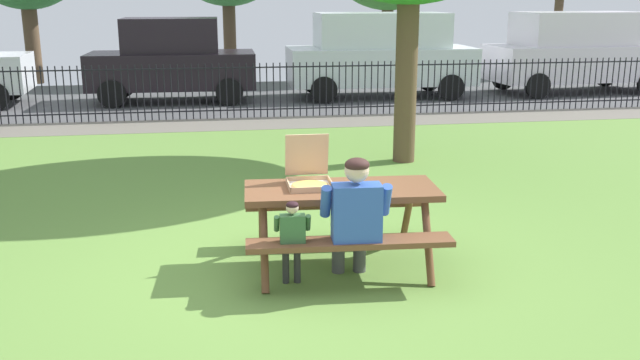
{
  "coord_description": "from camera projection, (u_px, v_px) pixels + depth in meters",
  "views": [
    {
      "loc": [
        -0.75,
        -6.19,
        2.52
      ],
      "look_at": [
        0.31,
        0.35,
        0.75
      ],
      "focal_mm": 39.19,
      "sensor_mm": 36.0,
      "label": 1
    }
  ],
  "objects": [
    {
      "name": "ground",
      "position": [
        272.0,
        202.0,
        8.77
      ],
      "size": [
        28.0,
        12.4,
        0.02
      ],
      "primitive_type": "cube",
      "color": "olive"
    },
    {
      "name": "cobblestone_walkway",
      "position": [
        246.0,
        124.0,
        14.01
      ],
      "size": [
        28.0,
        1.4,
        0.01
      ],
      "primitive_type": "cube",
      "color": "slate"
    },
    {
      "name": "street_asphalt",
      "position": [
        237.0,
        97.0,
        17.65
      ],
      "size": [
        28.0,
        6.23,
        0.01
      ],
      "primitive_type": "cube",
      "color": "#515154"
    },
    {
      "name": "picnic_table_foreground",
      "position": [
        341.0,
        205.0,
        6.56
      ],
      "size": [
        1.88,
        1.58,
        0.79
      ],
      "color": "brown",
      "rests_on": "ground"
    },
    {
      "name": "pizza_box_open",
      "position": [
        309.0,
        176.0,
        6.57
      ],
      "size": [
        0.42,
        0.47,
        0.47
      ],
      "color": "tan",
      "rests_on": "picnic_table_foreground"
    },
    {
      "name": "adult_at_table",
      "position": [
        355.0,
        215.0,
        6.07
      ],
      "size": [
        0.62,
        0.61,
        1.19
      ],
      "color": "#474747",
      "rests_on": "ground"
    },
    {
      "name": "child_at_table",
      "position": [
        292.0,
        235.0,
        6.03
      ],
      "size": [
        0.32,
        0.31,
        0.83
      ],
      "color": "#313131",
      "rests_on": "ground"
    },
    {
      "name": "iron_fence_streetside",
      "position": [
        243.0,
        90.0,
        14.53
      ],
      "size": [
        20.45,
        0.03,
        1.14
      ],
      "color": "black",
      "rests_on": "ground"
    },
    {
      "name": "parked_car_center",
      "position": [
        172.0,
        59.0,
        16.65
      ],
      "size": [
        3.94,
        1.9,
        1.98
      ],
      "color": "black",
      "rests_on": "ground"
    },
    {
      "name": "parked_car_right",
      "position": [
        381.0,
        53.0,
        17.42
      ],
      "size": [
        4.63,
        2.02,
        2.08
      ],
      "color": "white",
      "rests_on": "ground"
    },
    {
      "name": "parked_car_far_right",
      "position": [
        577.0,
        50.0,
        18.23
      ],
      "size": [
        4.7,
        2.17,
        2.08
      ],
      "color": "white",
      "rests_on": "ground"
    }
  ]
}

